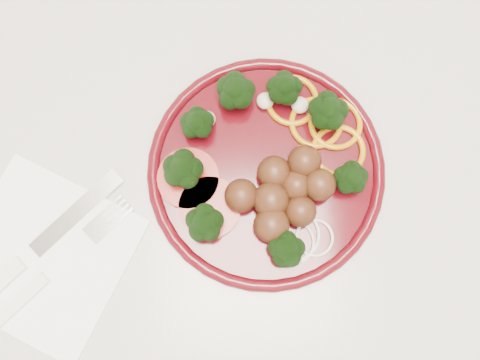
{
  "coord_description": "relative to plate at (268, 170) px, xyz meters",
  "views": [
    {
      "loc": [
        -0.16,
        1.6,
        1.5
      ],
      "look_at": [
        -0.15,
        1.71,
        0.92
      ],
      "focal_mm": 40.0,
      "sensor_mm": 36.0,
      "label": 1
    }
  ],
  "objects": [
    {
      "name": "napkin",
      "position": [
        -0.25,
        -0.08,
        -0.02
      ],
      "size": [
        0.24,
        0.24,
        0.0
      ],
      "primitive_type": "cube",
      "rotation": [
        0.0,
        0.0,
        1.06
      ],
      "color": "white",
      "rests_on": "counter"
    },
    {
      "name": "knife",
      "position": [
        -0.28,
        -0.09,
        -0.01
      ],
      "size": [
        0.19,
        0.17,
        0.01
      ],
      "rotation": [
        0.0,
        0.0,
        0.71
      ],
      "color": "silver",
      "rests_on": "napkin"
    },
    {
      "name": "counter",
      "position": [
        0.12,
        -0.02,
        -0.47
      ],
      "size": [
        2.4,
        0.6,
        0.9
      ],
      "color": "white",
      "rests_on": "ground"
    },
    {
      "name": "plate",
      "position": [
        0.0,
        0.0,
        0.0
      ],
      "size": [
        0.27,
        0.27,
        0.05
      ],
      "rotation": [
        0.0,
        0.0,
        0.33
      ],
      "color": "#3F060C",
      "rests_on": "counter"
    },
    {
      "name": "fork",
      "position": [
        -0.26,
        -0.12,
        -0.01
      ],
      "size": [
        0.17,
        0.15,
        0.01
      ],
      "rotation": [
        0.0,
        0.0,
        0.71
      ],
      "color": "white",
      "rests_on": "napkin"
    }
  ]
}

